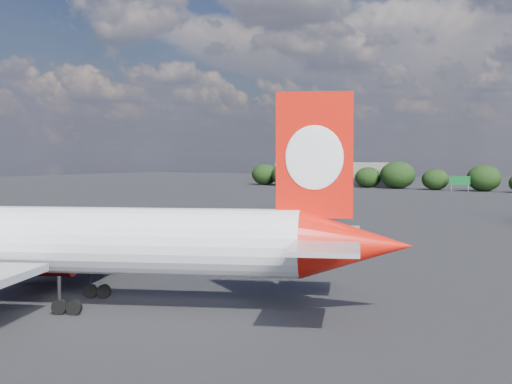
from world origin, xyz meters
The scene contains 4 objects.
ground centered at (0.00, 60.00, 0.00)m, with size 500.00×500.00×0.00m, color black.
qantas_airliner centered at (5.86, 3.60, 4.54)m, with size 43.32×41.77×14.90m.
terminal_building centered at (-65.00, 192.00, 4.00)m, with size 42.00×16.00×8.00m.
highway_sign centered at (-18.00, 176.00, 3.13)m, with size 6.00×0.30×4.50m.
Camera 1 is at (43.85, -31.55, 10.71)m, focal length 50.00 mm.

